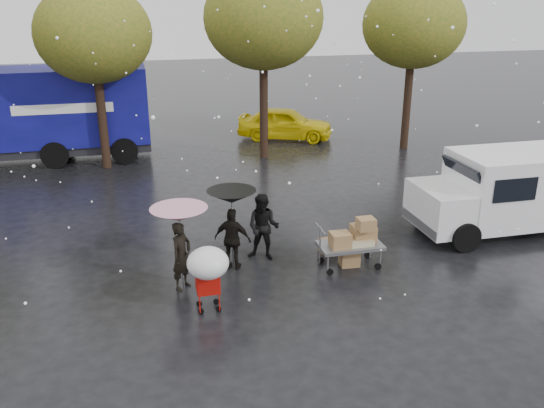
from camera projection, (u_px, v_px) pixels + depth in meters
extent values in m
plane|color=black|center=(255.00, 280.00, 13.11)|extent=(90.00, 90.00, 0.00)
imported|color=black|center=(182.00, 256.00, 12.51)|extent=(0.65, 0.67, 1.55)
imported|color=black|center=(263.00, 227.00, 13.88)|extent=(1.00, 0.93, 1.66)
imported|color=black|center=(233.00, 239.00, 13.39)|extent=(0.95, 0.75, 1.51)
cylinder|color=#4C4C4C|center=(181.00, 252.00, 12.48)|extent=(0.02, 0.02, 1.74)
cone|color=#C95280|center=(179.00, 214.00, 12.17)|extent=(1.23, 1.23, 0.30)
sphere|color=#4C4C4C|center=(179.00, 213.00, 12.16)|extent=(0.06, 0.06, 0.06)
cylinder|color=#4C4C4C|center=(233.00, 233.00, 13.34)|extent=(0.02, 0.02, 1.81)
cone|color=black|center=(232.00, 197.00, 13.02)|extent=(1.13, 1.13, 0.30)
sphere|color=#4C4C4C|center=(232.00, 195.00, 13.01)|extent=(0.06, 0.06, 0.06)
cube|color=slate|center=(350.00, 245.00, 13.56)|extent=(1.50, 0.80, 0.08)
cylinder|color=slate|center=(320.00, 239.00, 13.30)|extent=(0.04, 0.04, 0.60)
cube|color=brown|center=(363.00, 233.00, 13.64)|extent=(0.55, 0.45, 0.40)
cube|color=brown|center=(340.00, 240.00, 13.33)|extent=(0.45, 0.40, 0.35)
cube|color=brown|center=(366.00, 224.00, 13.28)|extent=(0.40, 0.35, 0.28)
cube|color=tan|center=(352.00, 241.00, 13.53)|extent=(0.90, 0.55, 0.12)
cylinder|color=black|center=(330.00, 272.00, 13.30)|extent=(0.16, 0.05, 0.16)
cylinder|color=black|center=(321.00, 260.00, 13.88)|extent=(0.16, 0.05, 0.16)
cylinder|color=black|center=(378.00, 267.00, 13.56)|extent=(0.16, 0.05, 0.16)
cylinder|color=black|center=(368.00, 255.00, 14.15)|extent=(0.16, 0.05, 0.16)
cube|color=red|center=(208.00, 281.00, 11.69)|extent=(0.47, 0.41, 0.45)
cylinder|color=red|center=(208.00, 269.00, 11.38)|extent=(0.42, 0.02, 0.02)
cylinder|color=#4C4C4C|center=(208.00, 272.00, 11.41)|extent=(0.02, 0.02, 0.60)
ellipsoid|color=white|center=(208.00, 263.00, 11.34)|extent=(0.84, 0.84, 0.63)
cylinder|color=black|center=(201.00, 311.00, 11.71)|extent=(0.12, 0.04, 0.12)
cylinder|color=black|center=(199.00, 304.00, 12.00)|extent=(0.12, 0.04, 0.12)
cylinder|color=black|center=(219.00, 309.00, 11.79)|extent=(0.12, 0.04, 0.12)
cylinder|color=black|center=(216.00, 302.00, 12.08)|extent=(0.12, 0.04, 0.12)
cube|color=white|center=(523.00, 186.00, 15.49)|extent=(3.80, 2.00, 1.90)
cube|color=white|center=(441.00, 207.00, 15.10)|extent=(1.20, 1.95, 1.10)
cube|color=black|center=(463.00, 175.00, 14.92)|extent=(0.37, 1.70, 0.67)
cube|color=slate|center=(420.00, 223.00, 15.12)|extent=(0.12, 1.90, 0.25)
cylinder|color=black|center=(465.00, 237.00, 14.44)|extent=(0.76, 0.28, 0.76)
cylinder|color=black|center=(429.00, 211.00, 16.17)|extent=(0.76, 0.28, 0.76)
cylinder|color=black|center=(531.00, 201.00, 16.90)|extent=(0.76, 0.28, 0.76)
cube|color=#0B0C5A|center=(66.00, 105.00, 21.80)|extent=(6.00, 2.50, 2.80)
cube|color=black|center=(44.00, 146.00, 22.12)|extent=(8.00, 2.30, 0.35)
cube|color=white|center=(63.00, 109.00, 20.62)|extent=(3.50, 0.03, 0.35)
cylinder|color=black|center=(124.00, 151.00, 21.75)|extent=(1.00, 0.30, 1.00)
cylinder|color=black|center=(124.00, 136.00, 23.85)|extent=(1.00, 0.30, 1.00)
cube|color=brown|center=(349.00, 257.00, 13.75)|extent=(0.47, 0.39, 0.40)
cube|color=brown|center=(328.00, 246.00, 14.47)|extent=(0.43, 0.34, 0.33)
imported|color=yellow|center=(285.00, 123.00, 25.27)|extent=(4.44, 3.21, 1.40)
cylinder|color=black|center=(101.00, 107.00, 20.65)|extent=(0.32, 0.32, 4.48)
ellipsoid|color=#3C5819|center=(93.00, 33.00, 19.76)|extent=(4.00, 4.00, 3.40)
cylinder|color=black|center=(264.00, 95.00, 21.91)|extent=(0.32, 0.32, 4.90)
ellipsoid|color=#3C5819|center=(263.00, 18.00, 20.93)|extent=(4.40, 4.40, 3.74)
cylinder|color=black|center=(408.00, 92.00, 23.28)|extent=(0.32, 0.32, 4.62)
ellipsoid|color=#3C5819|center=(414.00, 24.00, 22.36)|extent=(4.00, 4.00, 3.40)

